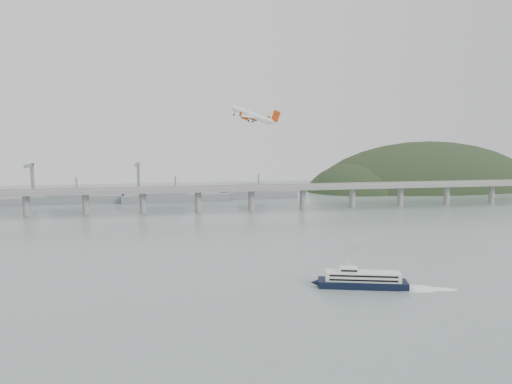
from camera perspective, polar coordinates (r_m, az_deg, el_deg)
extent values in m
plane|color=slate|center=(276.12, 1.92, -8.89)|extent=(900.00, 900.00, 0.00)
cube|color=gray|center=(466.26, -2.97, 0.31)|extent=(800.00, 22.00, 2.20)
cube|color=gray|center=(455.67, -2.82, 0.40)|extent=(800.00, 0.60, 1.80)
cube|color=gray|center=(476.38, -3.12, 0.71)|extent=(800.00, 0.60, 1.80)
cylinder|color=gray|center=(481.65, -24.76, -1.39)|extent=(6.00, 6.00, 21.00)
cylinder|color=gray|center=(470.96, -18.88, -1.30)|extent=(6.00, 6.00, 21.00)
cylinder|color=gray|center=(465.42, -12.79, -1.18)|extent=(6.00, 6.00, 21.00)
cylinder|color=gray|center=(465.22, -6.63, -1.05)|extent=(6.00, 6.00, 21.00)
cylinder|color=gray|center=(470.37, -0.54, -0.91)|extent=(6.00, 6.00, 21.00)
cylinder|color=gray|center=(480.69, 5.36, -0.76)|extent=(6.00, 6.00, 21.00)
cylinder|color=gray|center=(495.86, 10.95, -0.61)|extent=(6.00, 6.00, 21.00)
cylinder|color=gray|center=(515.45, 16.16, -0.47)|extent=(6.00, 6.00, 21.00)
cylinder|color=gray|center=(538.98, 20.96, -0.33)|extent=(6.00, 6.00, 21.00)
cylinder|color=gray|center=(565.97, 25.32, -0.21)|extent=(6.00, 6.00, 21.00)
ellipsoid|color=#1E2E1A|center=(679.13, 18.94, -1.08)|extent=(320.00, 150.00, 156.00)
ellipsoid|color=#1E2E1A|center=(629.32, 11.78, -0.93)|extent=(140.00, 110.00, 96.00)
ellipsoid|color=#1E2E1A|center=(735.37, 24.73, -1.29)|extent=(220.00, 140.00, 120.00)
cube|color=slate|center=(543.42, -19.76, -0.81)|extent=(95.67, 20.15, 8.00)
cube|color=slate|center=(544.17, -20.78, 0.01)|extent=(33.90, 15.02, 8.00)
cylinder|color=slate|center=(541.49, -19.84, 0.87)|extent=(1.60, 1.60, 14.00)
cube|color=slate|center=(529.77, -9.15, -0.66)|extent=(110.55, 21.43, 8.00)
cube|color=slate|center=(528.77, -10.36, 0.17)|extent=(39.01, 16.73, 8.00)
cylinder|color=slate|center=(527.79, -9.19, 1.06)|extent=(1.60, 1.60, 14.00)
cube|color=slate|center=(547.65, 0.29, -0.31)|extent=(85.00, 13.60, 8.00)
cube|color=slate|center=(545.25, -0.59, 0.51)|extent=(29.75, 11.90, 8.00)
cylinder|color=slate|center=(545.73, 0.29, 1.36)|extent=(1.60, 1.60, 14.00)
cube|color=slate|center=(581.44, -24.17, 1.08)|extent=(3.00, 3.00, 40.00)
cube|color=slate|center=(570.29, -24.51, 2.77)|extent=(3.00, 28.00, 3.00)
cube|color=slate|center=(563.79, -13.29, 1.35)|extent=(3.00, 3.00, 40.00)
cube|color=slate|center=(552.29, -13.41, 3.10)|extent=(3.00, 28.00, 3.00)
cube|color=black|center=(252.68, 12.07, -10.21)|extent=(44.04, 20.96, 3.43)
cone|color=black|center=(250.99, 6.74, -10.21)|extent=(5.02, 4.41, 3.43)
cube|color=silver|center=(251.55, 12.10, -9.37)|extent=(36.98, 17.54, 4.28)
cube|color=black|center=(247.12, 12.22, -9.41)|extent=(31.50, 8.51, 0.86)
cube|color=black|center=(247.71, 12.21, -9.87)|extent=(31.50, 8.51, 0.86)
cube|color=black|center=(255.36, 11.99, -8.85)|extent=(31.50, 8.51, 0.86)
cube|color=black|center=(255.93, 11.98, -9.30)|extent=(31.50, 8.51, 0.86)
cube|color=silver|center=(249.91, 10.54, -8.67)|extent=(9.82, 8.00, 2.23)
cube|color=black|center=(247.00, 10.60, -8.86)|extent=(7.48, 2.08, 0.86)
cylinder|color=silver|center=(249.17, 10.55, -8.06)|extent=(0.52, 0.52, 3.43)
ellipsoid|color=white|center=(257.13, 17.47, -10.47)|extent=(27.02, 18.27, 0.17)
ellipsoid|color=white|center=(259.91, 20.10, -10.39)|extent=(19.47, 10.72, 0.17)
cylinder|color=white|center=(338.44, -0.55, 8.82)|extent=(24.55, 23.71, 13.66)
cone|color=white|center=(347.57, -2.91, 9.71)|extent=(6.65, 6.54, 5.20)
cone|color=white|center=(329.68, 2.03, 7.93)|extent=(7.48, 7.08, 5.55)
cube|color=white|center=(338.00, -0.45, 8.59)|extent=(27.70, 31.98, 3.97)
cube|color=white|center=(330.11, 1.91, 8.12)|extent=(10.94, 12.28, 2.04)
cube|color=#C63C0D|center=(329.26, 2.27, 8.65)|extent=(5.75, 4.53, 8.32)
cylinder|color=#C63C0D|center=(344.15, -0.24, 8.37)|extent=(5.48, 5.36, 3.90)
cylinder|color=black|center=(345.29, -0.55, 8.49)|extent=(2.53, 2.53, 2.51)
cube|color=white|center=(344.03, -0.19, 8.54)|extent=(2.50, 2.12, 2.13)
cylinder|color=#C63C0D|center=(333.86, -1.29, 8.50)|extent=(5.48, 5.36, 3.90)
cylinder|color=black|center=(335.04, -1.61, 8.62)|extent=(2.53, 2.53, 2.51)
cube|color=white|center=(333.74, -1.24, 8.67)|extent=(2.50, 2.12, 2.13)
cylinder|color=black|center=(340.66, -0.31, 8.24)|extent=(1.26, 0.99, 2.62)
cylinder|color=black|center=(340.79, -0.37, 8.05)|extent=(1.48, 1.28, 1.55)
cylinder|color=black|center=(335.78, -0.81, 8.30)|extent=(1.26, 0.99, 2.62)
cylinder|color=black|center=(335.92, -0.87, 8.11)|extent=(1.48, 1.28, 1.55)
cylinder|color=black|center=(345.54, -2.48, 9.01)|extent=(1.26, 0.99, 2.62)
cylinder|color=black|center=(345.67, -2.54, 8.82)|extent=(1.48, 1.28, 1.55)
cube|color=#C63C0D|center=(352.91, 1.45, 8.47)|extent=(2.13, 1.69, 3.05)
cube|color=#C63C0D|center=(320.91, -1.77, 8.91)|extent=(2.13, 1.69, 3.05)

